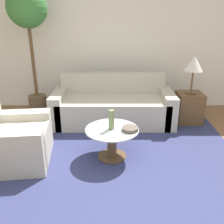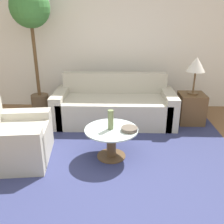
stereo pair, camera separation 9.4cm
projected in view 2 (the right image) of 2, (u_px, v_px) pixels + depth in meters
name	position (u px, v px, depth m)	size (l,w,h in m)	color
ground_plane	(109.00, 199.00, 2.60)	(14.00, 14.00, 0.00)	brown
wall_back	(115.00, 42.00, 4.82)	(10.00, 0.06, 2.60)	white
rug	(111.00, 156.00, 3.37)	(3.46, 3.32, 0.01)	navy
sofa_main	(114.00, 106.00, 4.42)	(2.07, 0.88, 0.82)	#B2AD9E
armchair	(12.00, 141.00, 3.21)	(0.90, 0.95, 0.78)	#B2AD9E
coffee_table	(111.00, 139.00, 3.28)	(0.70, 0.70, 0.41)	brown
side_table	(191.00, 108.00, 4.35)	(0.43, 0.43, 0.53)	brown
table_lamp	(196.00, 65.00, 4.08)	(0.31, 0.31, 0.63)	brown
potted_plant	(31.00, 21.00, 4.23)	(0.67, 0.67, 2.24)	brown
vase	(111.00, 120.00, 3.18)	(0.07, 0.07, 0.26)	#6B7A4C
bowl	(129.00, 129.00, 3.16)	(0.21, 0.21, 0.05)	brown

